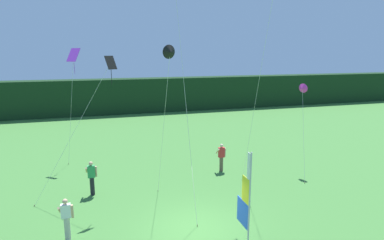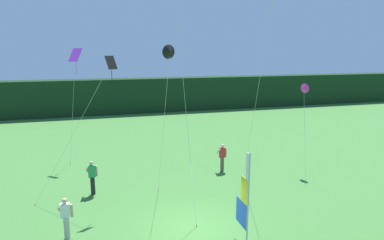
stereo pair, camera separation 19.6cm
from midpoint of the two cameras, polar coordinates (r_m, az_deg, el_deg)
ground_plane at (r=13.96m, az=0.75°, el=-18.58°), size 120.00×120.00×0.00m
distant_treeline at (r=38.82m, az=-10.46°, el=4.24°), size 80.00×2.40×4.00m
banner_flag at (r=12.33m, az=9.71°, el=-13.80°), size 0.06×1.03×3.70m
person_near_banner at (r=19.63m, az=5.64°, el=-6.46°), size 0.55×0.48×1.70m
person_mid_field at (r=13.73m, az=-20.92°, el=-15.70°), size 0.55×0.48×1.69m
person_far_left at (r=17.21m, az=-16.85°, el=-9.51°), size 0.55×0.48×1.76m
kite_purple_diamond_0 at (r=21.94m, az=-19.65°, el=10.03°), size 1.21×1.20×7.30m
kite_black_diamond_1 at (r=15.45m, az=-14.71°, el=7.71°), size 4.10×0.52×6.91m
kite_magenta_delta_3 at (r=20.43m, az=19.37°, el=5.12°), size 1.38×2.73×5.22m
kite_black_delta_5 at (r=13.69m, az=-3.55°, el=11.61°), size 0.63×2.38×7.37m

